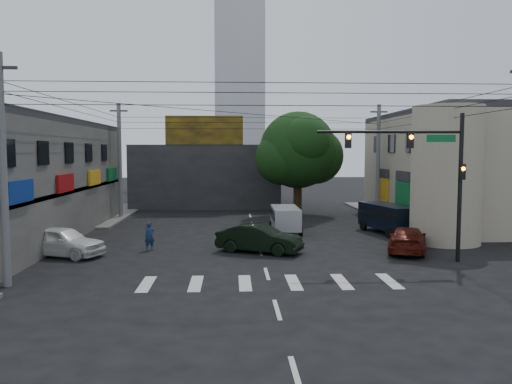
{
  "coord_description": "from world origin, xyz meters",
  "views": [
    {
      "loc": [
        -1.52,
        -24.51,
        5.36
      ],
      "look_at": [
        -0.14,
        4.0,
        3.05
      ],
      "focal_mm": 35.0,
      "sensor_mm": 36.0,
      "label": 1
    }
  ],
  "objects": [
    {
      "name": "white_compact",
      "position": [
        -10.25,
        1.23,
        0.77
      ],
      "size": [
        4.87,
        5.75,
        1.54
      ],
      "primitive_type": "imported",
      "rotation": [
        0.0,
        0.0,
        1.2
      ],
      "color": "white",
      "rests_on": "ground"
    },
    {
      "name": "traffic_officer",
      "position": [
        -6.0,
        2.56,
        0.77
      ],
      "size": [
        0.8,
        0.74,
        1.53
      ],
      "primitive_type": "imported",
      "rotation": [
        0.0,
        0.0,
        0.36
      ],
      "color": "#162B4D",
      "rests_on": "ground"
    },
    {
      "name": "tower_distant",
      "position": [
        0.0,
        70.0,
        22.0
      ],
      "size": [
        9.0,
        9.0,
        44.0
      ],
      "primitive_type": "cube",
      "color": "silver",
      "rests_on": "ground"
    },
    {
      "name": "sidewalk_far_right",
      "position": [
        18.0,
        18.0,
        0.07
      ],
      "size": [
        16.0,
        16.0,
        0.15
      ],
      "primitive_type": "cube",
      "color": "#514F4C",
      "rests_on": "ground"
    },
    {
      "name": "utility_pole_near_left",
      "position": [
        -10.5,
        -4.5,
        4.6
      ],
      "size": [
        0.32,
        0.32,
        9.2
      ],
      "primitive_type": "cylinder",
      "color": "#59595B",
      "rests_on": "ground"
    },
    {
      "name": "building_right",
      "position": [
        18.0,
        13.0,
        4.0
      ],
      "size": [
        14.0,
        18.0,
        8.0
      ],
      "primitive_type": "cube",
      "color": "gray",
      "rests_on": "ground"
    },
    {
      "name": "billboard",
      "position": [
        -4.0,
        21.1,
        7.3
      ],
      "size": [
        7.0,
        0.3,
        2.6
      ],
      "primitive_type": "cube",
      "color": "olive",
      "rests_on": "building_far"
    },
    {
      "name": "ground",
      "position": [
        0.0,
        0.0,
        0.0
      ],
      "size": [
        160.0,
        160.0,
        0.0
      ],
      "primitive_type": "plane",
      "color": "black",
      "rests_on": "ground"
    },
    {
      "name": "dark_sedan",
      "position": [
        -0.06,
        1.68,
        0.75
      ],
      "size": [
        4.97,
        5.72,
        1.5
      ],
      "primitive_type": "imported",
      "rotation": [
        0.0,
        0.0,
        1.15
      ],
      "color": "black",
      "rests_on": "ground"
    },
    {
      "name": "traffic_gantry",
      "position": [
        7.82,
        -1.0,
        4.83
      ],
      "size": [
        7.1,
        0.35,
        7.2
      ],
      "color": "black",
      "rests_on": "ground"
    },
    {
      "name": "maroon_sedan",
      "position": [
        7.86,
        1.44,
        0.68
      ],
      "size": [
        4.99,
        5.92,
        1.35
      ],
      "primitive_type": "imported",
      "rotation": [
        0.0,
        0.0,
        2.78
      ],
      "color": "#49100A",
      "rests_on": "ground"
    },
    {
      "name": "corner_column",
      "position": [
        11.0,
        4.0,
        4.0
      ],
      "size": [
        4.0,
        4.0,
        8.0
      ],
      "primitive_type": "cylinder",
      "color": "gray",
      "rests_on": "ground"
    },
    {
      "name": "navy_van",
      "position": [
        8.72,
        7.46,
        0.95
      ],
      "size": [
        5.63,
        4.07,
        1.91
      ],
      "primitive_type": null,
      "rotation": [
        0.0,
        0.0,
        1.82
      ],
      "color": "black",
      "rests_on": "ground"
    },
    {
      "name": "sidewalk_far_left",
      "position": [
        -18.0,
        18.0,
        0.07
      ],
      "size": [
        16.0,
        16.0,
        0.15
      ],
      "primitive_type": "cube",
      "color": "#514F4C",
      "rests_on": "ground"
    },
    {
      "name": "street_tree",
      "position": [
        4.0,
        17.0,
        5.47
      ],
      "size": [
        6.4,
        6.4,
        8.7
      ],
      "color": "black",
      "rests_on": "ground"
    },
    {
      "name": "utility_pole_far_right",
      "position": [
        10.5,
        16.0,
        4.6
      ],
      "size": [
        0.32,
        0.32,
        9.2
      ],
      "primitive_type": "cylinder",
      "color": "#59595B",
      "rests_on": "ground"
    },
    {
      "name": "silver_minivan",
      "position": [
        1.98,
        7.85,
        0.86
      ],
      "size": [
        4.03,
        1.75,
        1.72
      ],
      "primitive_type": null,
      "rotation": [
        0.0,
        0.0,
        1.56
      ],
      "color": "#A6A8AE",
      "rests_on": "ground"
    },
    {
      "name": "utility_pole_far_left",
      "position": [
        -10.5,
        16.0,
        4.6
      ],
      "size": [
        0.32,
        0.32,
        9.2
      ],
      "primitive_type": "cylinder",
      "color": "#59595B",
      "rests_on": "ground"
    },
    {
      "name": "building_far",
      "position": [
        -4.0,
        26.0,
        3.0
      ],
      "size": [
        14.0,
        10.0,
        6.0
      ],
      "primitive_type": "cube",
      "color": "#232326",
      "rests_on": "ground"
    }
  ]
}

